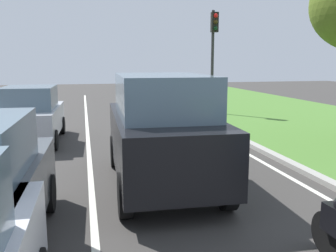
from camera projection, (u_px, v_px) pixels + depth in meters
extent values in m
plane|color=#383533|center=(109.00, 137.00, 12.52)|extent=(60.00, 60.00, 0.00)
cube|color=silver|center=(88.00, 138.00, 12.36)|extent=(0.12, 32.00, 0.01)
cube|color=silver|center=(210.00, 133.00, 13.31)|extent=(0.12, 32.00, 0.01)
cube|color=#47752D|center=(330.00, 127.00, 14.37)|extent=(9.00, 48.00, 0.06)
cube|color=#9E9B93|center=(223.00, 130.00, 13.40)|extent=(0.24, 48.00, 0.12)
cube|color=black|center=(161.00, 141.00, 7.60)|extent=(2.05, 4.56, 1.10)
cube|color=slate|center=(163.00, 95.00, 7.29)|extent=(1.79, 2.75, 0.80)
cylinder|color=black|center=(115.00, 151.00, 9.01)|extent=(0.25, 0.77, 0.76)
cylinder|color=black|center=(185.00, 148.00, 9.34)|extent=(0.25, 0.77, 0.76)
cylinder|color=black|center=(125.00, 195.00, 6.05)|extent=(0.25, 0.77, 0.76)
cylinder|color=black|center=(227.00, 188.00, 6.38)|extent=(0.25, 0.77, 0.76)
cylinder|color=black|center=(48.00, 193.00, 6.31)|extent=(0.24, 0.65, 0.64)
cube|color=#B7BABF|center=(32.00, 120.00, 11.65)|extent=(1.77, 3.76, 0.80)
cube|color=slate|center=(29.00, 98.00, 11.28)|extent=(1.55, 1.95, 0.68)
cylinder|color=black|center=(16.00, 127.00, 12.80)|extent=(0.24, 0.61, 0.60)
cylinder|color=black|center=(61.00, 125.00, 13.07)|extent=(0.24, 0.61, 0.60)
cylinder|color=black|center=(53.00, 140.00, 10.64)|extent=(0.24, 0.61, 0.60)
cylinder|color=black|center=(328.00, 234.00, 4.88)|extent=(0.10, 0.60, 0.60)
cylinder|color=#2D2D2D|center=(212.00, 63.00, 17.60)|extent=(0.14, 0.14, 4.86)
cube|color=black|center=(215.00, 22.00, 17.09)|extent=(0.32, 0.24, 0.90)
sphere|color=red|center=(216.00, 16.00, 16.91)|extent=(0.20, 0.20, 0.20)
sphere|color=#382B0C|center=(216.00, 22.00, 16.96)|extent=(0.20, 0.20, 0.20)
sphere|color=black|center=(215.00, 28.00, 17.01)|extent=(0.20, 0.20, 0.20)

